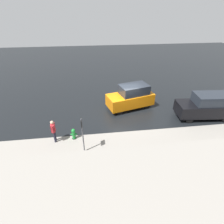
{
  "coord_description": "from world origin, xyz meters",
  "views": [
    {
      "loc": [
        2.74,
        12.24,
        7.61
      ],
      "look_at": [
        1.34,
        1.23,
        0.9
      ],
      "focal_mm": 28.0,
      "sensor_mm": 36.0,
      "label": 1
    }
  ],
  "objects_px": {
    "pedestrian": "(53,130)",
    "sign_post": "(82,131)",
    "moving_hatchback": "(131,97)",
    "parked_sedan": "(207,106)",
    "fire_hydrant": "(74,134)"
  },
  "relations": [
    {
      "from": "parked_sedan",
      "to": "pedestrian",
      "type": "height_order",
      "value": "parked_sedan"
    },
    {
      "from": "parked_sedan",
      "to": "fire_hydrant",
      "type": "relative_size",
      "value": 5.52
    },
    {
      "from": "parked_sedan",
      "to": "sign_post",
      "type": "bearing_deg",
      "value": 16.33
    },
    {
      "from": "pedestrian",
      "to": "parked_sedan",
      "type": "bearing_deg",
      "value": -172.03
    },
    {
      "from": "pedestrian",
      "to": "sign_post",
      "type": "relative_size",
      "value": 0.68
    },
    {
      "from": "moving_hatchback",
      "to": "fire_hydrant",
      "type": "relative_size",
      "value": 5.25
    },
    {
      "from": "pedestrian",
      "to": "sign_post",
      "type": "height_order",
      "value": "sign_post"
    },
    {
      "from": "moving_hatchback",
      "to": "parked_sedan",
      "type": "distance_m",
      "value": 5.93
    },
    {
      "from": "parked_sedan",
      "to": "sign_post",
      "type": "relative_size",
      "value": 1.85
    },
    {
      "from": "pedestrian",
      "to": "sign_post",
      "type": "bearing_deg",
      "value": 147.85
    },
    {
      "from": "moving_hatchback",
      "to": "pedestrian",
      "type": "bearing_deg",
      "value": 33.24
    },
    {
      "from": "moving_hatchback",
      "to": "fire_hydrant",
      "type": "bearing_deg",
      "value": 38.53
    },
    {
      "from": "moving_hatchback",
      "to": "sign_post",
      "type": "bearing_deg",
      "value": 51.63
    },
    {
      "from": "moving_hatchback",
      "to": "parked_sedan",
      "type": "xyz_separation_m",
      "value": [
        -5.49,
        2.25,
        -0.03
      ]
    },
    {
      "from": "fire_hydrant",
      "to": "sign_post",
      "type": "distance_m",
      "value": 1.89
    }
  ]
}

